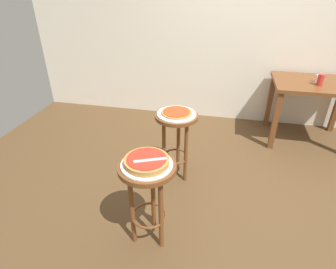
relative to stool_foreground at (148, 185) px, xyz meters
name	(u,v)px	position (x,y,z in m)	size (l,w,h in m)	color
ground_plane	(236,188)	(0.67, 0.74, -0.52)	(6.00, 6.00, 0.00)	brown
back_wall	(251,7)	(0.67, 2.39, 0.98)	(6.00, 0.10, 3.00)	silver
stool_foreground	(148,185)	(0.00, 0.00, 0.00)	(0.41, 0.41, 0.70)	brown
serving_plate_foreground	(147,164)	(0.00, 0.00, 0.18)	(0.36, 0.36, 0.01)	white
pizza_foreground	(147,161)	(0.00, 0.00, 0.21)	(0.31, 0.31, 0.05)	#B78442
stool_middle	(176,131)	(0.05, 0.83, 0.00)	(0.41, 0.41, 0.70)	brown
serving_plate_middle	(177,114)	(0.05, 0.83, 0.18)	(0.37, 0.37, 0.01)	silver
pizza_middle	(177,112)	(0.05, 0.83, 0.20)	(0.28, 0.28, 0.02)	#B78442
dining_table	(314,92)	(1.49, 1.93, 0.11)	(0.94, 0.73, 0.76)	brown
cup_near_edge	(321,80)	(1.50, 1.82, 0.30)	(0.07, 0.07, 0.13)	red
condiment_shaker	(317,78)	(1.49, 1.93, 0.28)	(0.04, 0.04, 0.09)	white
pizza_server_knife	(150,160)	(0.03, -0.02, 0.24)	(0.22, 0.02, 0.01)	silver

